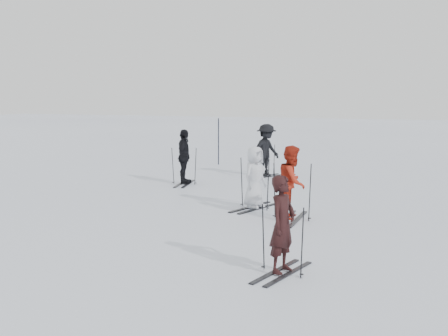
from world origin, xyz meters
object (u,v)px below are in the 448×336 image
(skier_uphill_left, at_px, (184,157))
(skier_uphill_far, at_px, (266,151))
(piste_marker, at_px, (218,141))
(skier_grey, at_px, (255,178))
(skier_red, at_px, (292,183))
(skier_near_dark, at_px, (283,226))

(skier_uphill_left, relative_size, skier_uphill_far, 0.95)
(skier_uphill_left, height_order, piste_marker, piste_marker)
(skier_uphill_left, relative_size, piste_marker, 0.91)
(skier_grey, height_order, piste_marker, piste_marker)
(skier_red, distance_m, skier_grey, 1.52)
(skier_grey, bearing_deg, piste_marker, 44.01)
(skier_uphill_left, distance_m, piste_marker, 5.40)
(skier_uphill_left, xyz_separation_m, skier_uphill_far, (1.90, 2.67, 0.04))
(skier_near_dark, bearing_deg, piste_marker, 38.86)
(skier_red, relative_size, piste_marker, 0.88)
(piste_marker, bearing_deg, skier_uphill_left, -78.67)
(skier_near_dark, bearing_deg, skier_red, 25.24)
(skier_grey, xyz_separation_m, piste_marker, (-4.48, 8.12, 0.19))
(skier_red, bearing_deg, skier_uphill_left, 47.96)
(skier_uphill_far, xyz_separation_m, piste_marker, (-2.96, 2.62, 0.05))
(skier_near_dark, distance_m, skier_red, 4.04)
(piste_marker, bearing_deg, skier_near_dark, -62.78)
(skier_grey, height_order, skier_uphill_far, skier_uphill_far)
(skier_near_dark, bearing_deg, skier_uphill_far, 31.35)
(skier_near_dark, relative_size, skier_grey, 1.01)
(skier_near_dark, xyz_separation_m, skier_grey, (-2.18, 4.82, -0.01))
(skier_grey, xyz_separation_m, skier_uphill_left, (-3.42, 2.83, 0.10))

